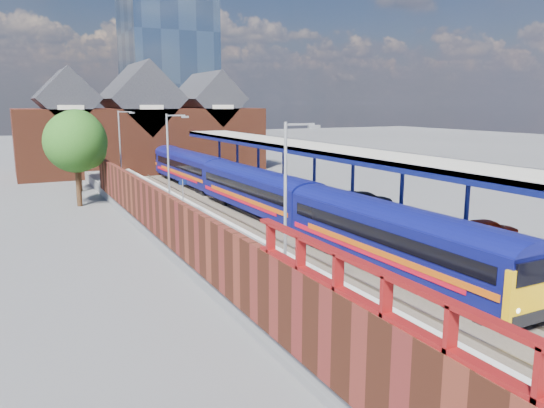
{
  "coord_description": "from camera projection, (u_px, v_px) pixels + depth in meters",
  "views": [
    {
      "loc": [
        -15.62,
        -11.18,
        8.67
      ],
      "look_at": [
        -1.43,
        17.28,
        2.6
      ],
      "focal_mm": 35.0,
      "sensor_mm": 36.0,
      "label": 1
    }
  ],
  "objects": [
    {
      "name": "tree_near",
      "position": [
        78.0,
        143.0,
        44.33
      ],
      "size": [
        5.2,
        5.2,
        8.1
      ],
      "color": "#382314",
      "rests_on": "ground"
    },
    {
      "name": "parked_car_dark",
      "position": [
        366.0,
        200.0,
        39.08
      ],
      "size": [
        4.48,
        2.09,
        1.27
      ],
      "primitive_type": "imported",
      "rotation": [
        0.0,
        0.0,
        1.5
      ],
      "color": "black",
      "rests_on": "right_platform"
    },
    {
      "name": "left_platform",
      "position": [
        195.0,
        235.0,
        33.38
      ],
      "size": [
        5.0,
        76.0,
        1.0
      ],
      "primitive_type": "cube",
      "color": "#565659",
      "rests_on": "ground"
    },
    {
      "name": "tree_far",
      "position": [
        78.0,
        138.0,
        51.8
      ],
      "size": [
        5.2,
        5.2,
        8.1
      ],
      "color": "#382314",
      "rests_on": "ground"
    },
    {
      "name": "yellow_line",
      "position": [
        221.0,
        224.0,
        34.05
      ],
      "size": [
        0.14,
        76.0,
        0.01
      ],
      "primitive_type": "cube",
      "color": "yellow",
      "rests_on": "left_platform"
    },
    {
      "name": "ground",
      "position": [
        220.0,
        208.0,
        44.68
      ],
      "size": [
        240.0,
        240.0,
        0.0
      ],
      "primitive_type": "plane",
      "color": "#5B5B5E",
      "rests_on": "ground"
    },
    {
      "name": "canopy",
      "position": [
        328.0,
        150.0,
        39.02
      ],
      "size": [
        4.5,
        52.0,
        4.48
      ],
      "color": "navy",
      "rests_on": "right_platform"
    },
    {
      "name": "lamp_post_c",
      "position": [
        170.0,
        161.0,
        33.92
      ],
      "size": [
        1.48,
        0.18,
        7.0
      ],
      "color": "#A5A8AA",
      "rests_on": "left_platform"
    },
    {
      "name": "ballast_bed",
      "position": [
        273.0,
        233.0,
        35.88
      ],
      "size": [
        6.0,
        76.0,
        0.06
      ],
      "primitive_type": "cube",
      "color": "#473D33",
      "rests_on": "ground"
    },
    {
      "name": "rails",
      "position": [
        273.0,
        231.0,
        35.86
      ],
      "size": [
        4.51,
        76.0,
        0.14
      ],
      "color": "slate",
      "rests_on": "ground"
    },
    {
      "name": "lamp_post_d",
      "position": [
        121.0,
        144.0,
        47.98
      ],
      "size": [
        1.48,
        0.18,
        7.0
      ],
      "color": "#A5A8AA",
      "rests_on": "left_platform"
    },
    {
      "name": "train",
      "position": [
        219.0,
        176.0,
        48.47
      ],
      "size": [
        3.07,
        65.94,
        3.45
      ],
      "color": "#0D105D",
      "rests_on": "ground"
    },
    {
      "name": "parked_car_blue",
      "position": [
        355.0,
        199.0,
        39.75
      ],
      "size": [
        4.52,
        2.49,
        1.2
      ],
      "primitive_type": "imported",
      "rotation": [
        0.0,
        0.0,
        1.45
      ],
      "color": "navy",
      "rests_on": "right_platform"
    },
    {
      "name": "glass_tower",
      "position": [
        167.0,
        33.0,
        89.23
      ],
      "size": [
        14.2,
        14.2,
        40.3
      ],
      "color": "#49607E",
      "rests_on": "ground"
    },
    {
      "name": "platform_sign",
      "position": [
        183.0,
        191.0,
        36.71
      ],
      "size": [
        0.55,
        0.08,
        2.5
      ],
      "color": "#A5A8AA",
      "rests_on": "left_platform"
    },
    {
      "name": "brick_wall",
      "position": [
        185.0,
        231.0,
        26.19
      ],
      "size": [
        0.35,
        50.0,
        3.86
      ],
      "color": "#5C2718",
      "rests_on": "left_platform"
    },
    {
      "name": "lamp_post_b",
      "position": [
        289.0,
        203.0,
        19.85
      ],
      "size": [
        1.48,
        0.18,
        7.0
      ],
      "color": "#A5A8AA",
      "rests_on": "left_platform"
    },
    {
      "name": "coping_right",
      "position": [
        313.0,
        214.0,
        37.07
      ],
      "size": [
        0.3,
        76.0,
        0.05
      ],
      "primitive_type": "cube",
      "color": "silver",
      "rests_on": "right_platform"
    },
    {
      "name": "parked_car_red",
      "position": [
        487.0,
        229.0,
        30.07
      ],
      "size": [
        3.85,
        1.98,
        1.25
      ],
      "primitive_type": "imported",
      "rotation": [
        0.0,
        0.0,
        1.43
      ],
      "color": "maroon",
      "rests_on": "right_platform"
    },
    {
      "name": "coping_left",
      "position": [
        230.0,
        223.0,
        34.31
      ],
      "size": [
        0.3,
        76.0,
        0.05
      ],
      "primitive_type": "cube",
      "color": "silver",
      "rests_on": "left_platform"
    },
    {
      "name": "right_platform",
      "position": [
        347.0,
        218.0,
        38.42
      ],
      "size": [
        6.0,
        76.0,
        1.0
      ],
      "primitive_type": "cube",
      "color": "#565659",
      "rests_on": "ground"
    },
    {
      "name": "station_building",
      "position": [
        141.0,
        128.0,
        68.27
      ],
      "size": [
        30.0,
        12.12,
        13.78
      ],
      "color": "#5C2718",
      "rests_on": "ground"
    }
  ]
}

